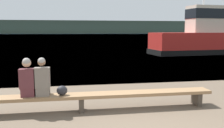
% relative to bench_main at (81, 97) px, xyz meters
% --- Properties ---
extents(water_surface, '(240.00, 240.00, 0.00)m').
position_rel_bench_main_xyz_m(water_surface, '(1.19, 123.04, -0.37)').
color(water_surface, '#386084').
rests_on(water_surface, ground).
extents(far_shoreline, '(600.00, 12.00, 9.13)m').
position_rel_bench_main_xyz_m(far_shoreline, '(1.19, 175.87, 4.20)').
color(far_shoreline, '#384233').
rests_on(far_shoreline, ground).
extents(bench_main, '(6.96, 0.48, 0.45)m').
position_rel_bench_main_xyz_m(bench_main, '(0.00, 0.00, 0.00)').
color(bench_main, '#8E6B47').
rests_on(bench_main, ground).
extents(person_left, '(0.37, 0.38, 0.96)m').
position_rel_bench_main_xyz_m(person_left, '(-1.30, 0.00, 0.50)').
color(person_left, '#56282D').
rests_on(person_left, bench_main).
extents(person_right, '(0.37, 0.38, 0.96)m').
position_rel_bench_main_xyz_m(person_right, '(-0.94, 0.01, 0.49)').
color(person_right, '#70665B').
rests_on(person_right, bench_main).
extents(shopping_bag, '(0.27, 0.21, 0.24)m').
position_rel_bench_main_xyz_m(shopping_bag, '(-0.48, -0.02, 0.20)').
color(shopping_bag, '#232328').
rests_on(shopping_bag, bench_main).
extents(tugboat_red, '(9.24, 3.73, 7.47)m').
position_rel_bench_main_xyz_m(tugboat_red, '(11.29, 14.35, 0.96)').
color(tugboat_red, red).
rests_on(tugboat_red, water_surface).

